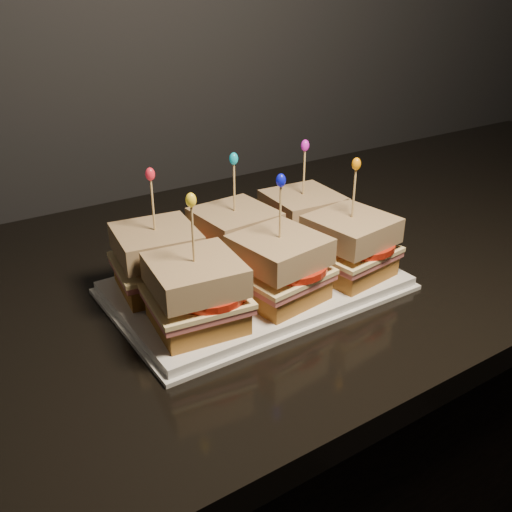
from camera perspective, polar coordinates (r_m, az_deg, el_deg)
cabinet at (r=1.19m, az=1.65°, el=-19.58°), size 2.21×0.70×0.83m
granite_slab at (r=0.93m, az=2.00°, el=-0.51°), size 2.25×0.74×0.04m
platter at (r=0.80m, az=0.00°, el=-2.96°), size 0.38×0.24×0.02m
platter_rim at (r=0.80m, az=0.00°, el=-3.34°), size 0.39×0.25×0.01m
sandwich_0_bread_bot at (r=0.78m, az=-9.67°, el=-2.22°), size 0.11×0.11×0.03m
sandwich_0_ham at (r=0.77m, az=-9.77°, el=-1.05°), size 0.12×0.12×0.01m
sandwich_0_cheese at (r=0.77m, az=-9.81°, el=-0.59°), size 0.13×0.12×0.01m
sandwich_0_tomato at (r=0.76m, az=-8.85°, el=-0.03°), size 0.10×0.10×0.01m
sandwich_0_bread_top at (r=0.76m, az=-9.97°, el=1.39°), size 0.11×0.11×0.03m
sandwich_0_pick at (r=0.74m, az=-10.26°, el=4.73°), size 0.00×0.00×0.09m
sandwich_0_frill at (r=0.72m, az=-10.54°, el=8.05°), size 0.01×0.01×0.02m
sandwich_1_bread_bot at (r=0.83m, az=-2.07°, el=-0.05°), size 0.11×0.11×0.03m
sandwich_1_ham at (r=0.82m, az=-2.09°, el=1.06°), size 0.12×0.11×0.01m
sandwich_1_cheese at (r=0.82m, az=-2.10°, el=1.51°), size 0.12×0.11×0.01m
sandwich_1_tomato at (r=0.82m, az=-1.16°, el=2.03°), size 0.10×0.10×0.01m
sandwich_1_bread_top at (r=0.81m, az=-2.13°, el=3.40°), size 0.11×0.11×0.03m
sandwich_1_pick at (r=0.79m, az=-2.19°, el=6.57°), size 0.00×0.00×0.09m
sandwich_1_frill at (r=0.77m, az=-2.24°, el=9.71°), size 0.01×0.01×0.02m
sandwich_2_bread_bot at (r=0.89m, az=4.58°, el=1.84°), size 0.11×0.11×0.03m
sandwich_2_ham at (r=0.88m, az=4.62°, el=2.90°), size 0.12×0.11×0.01m
sandwich_2_cheese at (r=0.88m, az=4.64°, el=3.32°), size 0.12×0.12×0.01m
sandwich_2_tomato at (r=0.88m, az=5.51°, el=3.80°), size 0.10×0.10×0.01m
sandwich_2_bread_top at (r=0.87m, az=4.71°, el=5.09°), size 0.11×0.11×0.03m
sandwich_2_pick at (r=0.85m, az=4.82°, el=8.05°), size 0.00×0.00×0.09m
sandwich_2_frill at (r=0.84m, az=4.94°, el=10.97°), size 0.01×0.01×0.02m
sandwich_3_bread_bot at (r=0.69m, az=-5.91°, el=-5.81°), size 0.11×0.11×0.03m
sandwich_3_ham at (r=0.68m, az=-5.98°, el=-4.54°), size 0.12×0.12×0.01m
sandwich_3_cheese at (r=0.68m, az=-6.01°, el=-4.03°), size 0.12×0.12×0.01m
sandwich_3_tomato at (r=0.68m, az=-4.90°, el=-3.42°), size 0.10×0.10×0.01m
sandwich_3_bread_top at (r=0.67m, az=-6.12°, el=-1.86°), size 0.11×0.11×0.03m
sandwich_3_pick at (r=0.65m, az=-6.32°, el=1.85°), size 0.00×0.00×0.09m
sandwich_3_frill at (r=0.63m, az=-6.52°, el=5.58°), size 0.01×0.01×0.02m
sandwich_4_bread_bot at (r=0.75m, az=2.29°, el=-3.12°), size 0.11×0.11×0.03m
sandwich_4_ham at (r=0.74m, az=2.32°, el=-1.92°), size 0.12×0.12×0.01m
sandwich_4_cheese at (r=0.74m, az=2.33°, el=-1.44°), size 0.12×0.12×0.01m
sandwich_4_tomato at (r=0.74m, az=3.37°, el=-0.86°), size 0.10×0.10×0.01m
sandwich_4_bread_top at (r=0.72m, az=2.37°, el=0.62°), size 0.11×0.11×0.03m
sandwich_4_pick at (r=0.70m, az=2.44°, el=4.09°), size 0.00×0.00×0.09m
sandwich_4_frill at (r=0.69m, az=2.51°, el=7.56°), size 0.01×0.01×0.02m
sandwich_5_bread_bot at (r=0.82m, az=9.22°, el=-0.80°), size 0.11×0.11×0.03m
sandwich_5_ham at (r=0.81m, az=9.31°, el=0.33°), size 0.12×0.12×0.01m
sandwich_5_cheese at (r=0.81m, az=9.34°, el=0.78°), size 0.12×0.12×0.01m
sandwich_5_tomato at (r=0.81m, az=10.30°, el=1.31°), size 0.10×0.10×0.01m
sandwich_5_bread_top at (r=0.79m, az=9.50°, el=2.69°), size 0.11×0.11×0.03m
sandwich_5_pick at (r=0.78m, az=9.75°, el=5.89°), size 0.00×0.00×0.09m
sandwich_5_frill at (r=0.76m, az=10.01°, el=9.06°), size 0.01×0.01×0.02m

